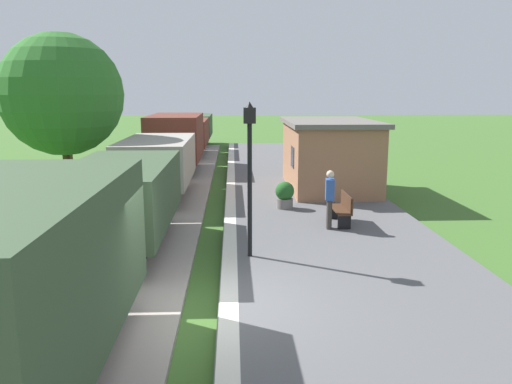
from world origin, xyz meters
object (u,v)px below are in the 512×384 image
bench_near_hut (343,209)px  potted_planter (285,195)px  station_hut (329,154)px  lamp_post_near (250,151)px  freight_train (167,153)px  tree_field_left (65,90)px  person_waiting (330,197)px  tree_trackside_far (62,95)px

bench_near_hut → potted_planter: potted_planter is taller
station_hut → lamp_post_near: (-3.51, -8.69, 1.15)m
freight_train → tree_field_left: 7.58m
freight_train → station_hut: bearing=-15.2°
bench_near_hut → person_waiting: (-0.50, -0.51, 0.46)m
freight_train → person_waiting: size_ratio=22.92×
person_waiting → potted_planter: (-1.02, 2.67, -0.46)m
bench_near_hut → tree_field_left: size_ratio=0.24×
potted_planter → lamp_post_near: (-1.36, -5.08, 2.08)m
person_waiting → lamp_post_near: (-2.38, -2.41, 1.62)m
bench_near_hut → station_hut: bearing=83.8°
potted_planter → lamp_post_near: bearing=-104.9°
freight_train → station_hut: (6.80, -1.84, 0.15)m
station_hut → tree_field_left: bearing=153.2°
lamp_post_near → tree_trackside_far: bearing=128.7°
lamp_post_near → tree_trackside_far: size_ratio=0.58×
station_hut → tree_trackside_far: (-10.58, 0.14, 2.38)m
station_hut → tree_field_left: (-12.35, 6.23, 2.58)m
person_waiting → tree_field_left: bearing=-41.6°
station_hut → tree_field_left: 14.07m
potted_planter → freight_train: bearing=130.5°
bench_near_hut → tree_field_left: tree_field_left is taller
freight_train → tree_trackside_far: 4.86m
station_hut → lamp_post_near: bearing=-112.0°
bench_near_hut → tree_trackside_far: size_ratio=0.23×
freight_train → potted_planter: (4.65, -5.45, -0.78)m
tree_field_left → tree_trackside_far: bearing=-73.8°
tree_trackside_far → tree_field_left: size_ratio=1.03×
freight_train → tree_field_left: size_ratio=6.26×
station_hut → person_waiting: size_ratio=3.39×
potted_planter → person_waiting: bearing=-69.0°
person_waiting → potted_planter: size_ratio=1.87×
tree_trackside_far → tree_field_left: 6.34m
lamp_post_near → potted_planter: bearing=75.1°
bench_near_hut → person_waiting: bearing=-134.6°
freight_train → station_hut: 7.05m
tree_field_left → potted_planter: bearing=-44.0°
person_waiting → tree_field_left: tree_field_left is taller
bench_near_hut → tree_trackside_far: bearing=149.3°
tree_field_left → freight_train: bearing=-38.3°
freight_train → lamp_post_near: bearing=-72.7°
station_hut → lamp_post_near: lamp_post_near is taller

